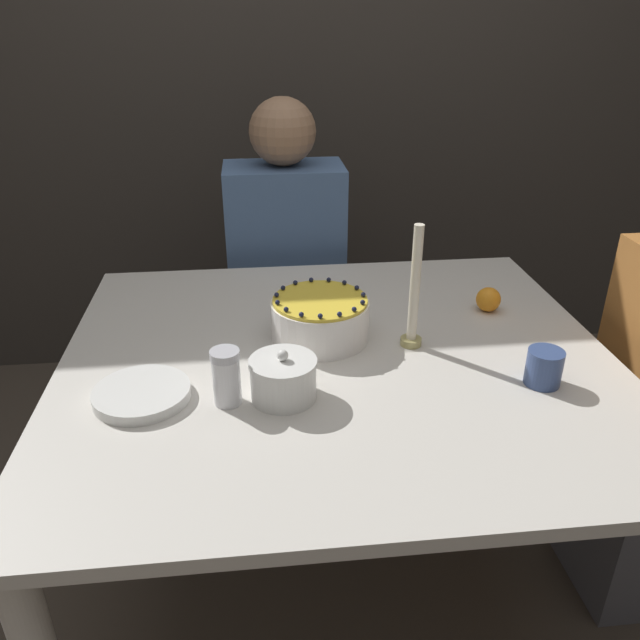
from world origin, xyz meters
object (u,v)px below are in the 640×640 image
(cake, at_px, (320,319))
(sugar_bowl, at_px, (283,378))
(sugar_shaker, at_px, (226,377))
(person_man_blue_shirt, at_px, (287,298))
(candle, at_px, (414,298))

(cake, xyz_separation_m, sugar_bowl, (-0.11, -0.26, -0.01))
(cake, bearing_deg, sugar_shaker, -130.31)
(sugar_shaker, relative_size, person_man_blue_shirt, 0.10)
(sugar_shaker, bearing_deg, sugar_bowl, 3.64)
(sugar_shaker, height_order, person_man_blue_shirt, person_man_blue_shirt)
(person_man_blue_shirt, bearing_deg, sugar_bowl, 86.34)
(sugar_bowl, bearing_deg, sugar_shaker, -176.36)
(candle, relative_size, person_man_blue_shirt, 0.25)
(candle, bearing_deg, person_man_blue_shirt, 109.29)
(sugar_bowl, xyz_separation_m, sugar_shaker, (-0.12, -0.01, 0.02))
(cake, height_order, sugar_bowl, cake)
(sugar_bowl, xyz_separation_m, candle, (0.32, 0.20, 0.08))
(candle, bearing_deg, sugar_bowl, -148.81)
(cake, distance_m, candle, 0.24)
(person_man_blue_shirt, bearing_deg, cake, 93.72)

